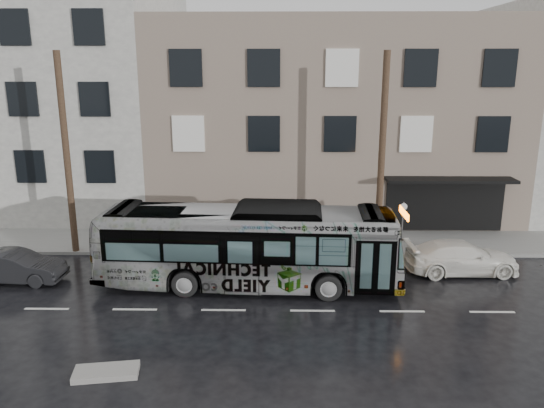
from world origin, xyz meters
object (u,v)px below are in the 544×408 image
Objects in this scene: utility_pole_rear at (67,155)px; bus at (248,246)px; utility_pole_front at (382,156)px; white_sedan at (461,257)px; dark_sedan at (15,267)px; sign_post at (402,228)px.

utility_pole_rear reaches higher than bus.
utility_pole_front is at bearing 0.00° from utility_pole_rear.
white_sedan reaches higher than dark_sedan.
bus is at bearing -23.20° from utility_pole_rear.
white_sedan is at bearing -77.67° from bus.
bus is (-6.83, -3.55, 0.30)m from sign_post.
utility_pole_rear is 17.74m from white_sedan.
utility_pole_rear reaches higher than sign_post.
sign_post is at bearing 42.15° from white_sedan.
sign_post is (15.10, 0.00, -3.30)m from utility_pole_rear.
utility_pole_front is 16.05m from dark_sedan.
white_sedan is at bearing -83.62° from dark_sedan.
white_sedan is (3.17, -2.06, -3.96)m from utility_pole_front.
white_sedan is at bearing -44.92° from sign_post.
sign_post is 0.61× the size of dark_sedan.
white_sedan is (2.07, -2.06, -0.66)m from sign_post.
utility_pole_rear is 5.34m from dark_sedan.
bus is 9.07m from white_sedan.
bus is (-5.73, -3.55, -3.00)m from utility_pole_front.
utility_pole_front is at bearing 180.00° from sign_post.
utility_pole_front is 5.48m from white_sedan.
sign_post is at bearing -76.01° from dark_sedan.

